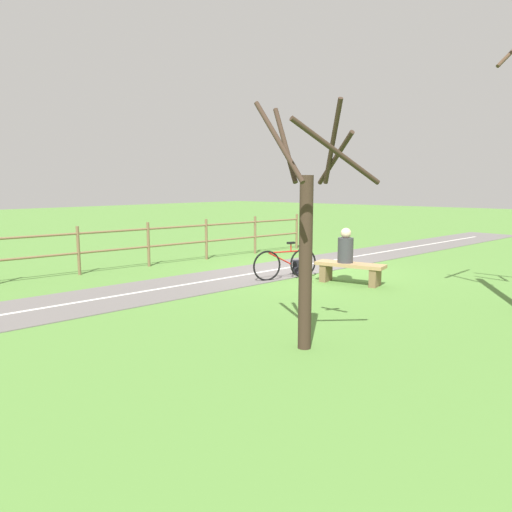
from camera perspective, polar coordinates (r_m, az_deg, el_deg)
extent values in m
plane|color=#548438|center=(12.92, 5.79, -1.79)|extent=(80.00, 80.00, 0.00)
cube|color=#66605E|center=(10.81, -11.43, -3.89)|extent=(6.31, 36.01, 0.02)
cube|color=silver|center=(10.81, -11.44, -3.84)|extent=(3.79, 31.80, 0.00)
cube|color=#A88456|center=(11.38, 11.09, -1.02)|extent=(1.66, 0.73, 0.08)
cube|color=brown|center=(11.23, 13.94, -2.50)|extent=(0.23, 0.44, 0.41)
cube|color=brown|center=(11.64, 8.29, -1.95)|extent=(0.23, 0.44, 0.41)
cylinder|color=#38383D|center=(11.37, 10.56, 0.68)|extent=(0.41, 0.41, 0.58)
sphere|color=beige|center=(11.33, 10.61, 2.68)|extent=(0.24, 0.24, 0.24)
torus|color=black|center=(11.49, 1.30, -1.18)|extent=(0.33, 0.69, 0.73)
torus|color=black|center=(11.97, 5.61, -0.83)|extent=(0.33, 0.69, 0.73)
cylinder|color=red|center=(11.67, 3.51, 0.50)|extent=(0.37, 0.80, 0.04)
cylinder|color=red|center=(11.62, 2.86, -0.30)|extent=(0.28, 0.58, 0.34)
cylinder|color=red|center=(11.73, 4.16, 1.03)|extent=(0.03, 0.03, 0.20)
cube|color=black|center=(11.72, 4.17, 1.56)|extent=(0.15, 0.22, 0.05)
cube|color=black|center=(12.40, 5.16, -1.35)|extent=(0.40, 0.36, 0.37)
cube|color=black|center=(12.30, 5.16, -1.70)|extent=(0.22, 0.18, 0.17)
cylinder|color=brown|center=(17.41, 4.85, 2.94)|extent=(0.08, 0.08, 1.25)
cylinder|color=brown|center=(16.07, -0.11, 2.51)|extent=(0.08, 0.08, 1.25)
cylinder|color=brown|center=(14.87, -5.90, 1.98)|extent=(0.08, 0.08, 1.25)
cylinder|color=brown|center=(13.85, -12.63, 1.35)|extent=(0.08, 0.08, 1.25)
cylinder|color=brown|center=(13.04, -20.30, 0.60)|extent=(0.08, 0.08, 1.25)
cylinder|color=brown|center=(13.00, -20.40, 2.51)|extent=(2.32, 15.65, 0.06)
cylinder|color=brown|center=(13.05, -20.29, 0.33)|extent=(2.32, 15.65, 0.06)
cylinder|color=#38281E|center=(6.65, 5.88, -0.93)|extent=(0.19, 0.19, 2.41)
cylinder|color=#38281E|center=(6.28, 2.67, 13.50)|extent=(1.01, 0.31, 1.10)
cylinder|color=#38281E|center=(6.78, 9.34, 11.28)|extent=(0.81, 0.48, 0.69)
cylinder|color=#38281E|center=(6.67, 9.07, 13.08)|extent=(0.59, 0.55, 1.08)
cylinder|color=#38281E|center=(6.45, 3.47, 13.04)|extent=(0.65, 0.38, 1.02)
cylinder|color=#38281E|center=(6.04, 9.61, 12.03)|extent=(0.55, 1.28, 0.78)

